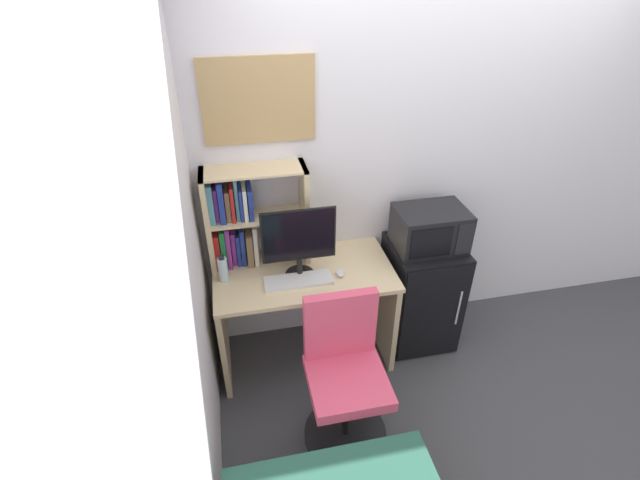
{
  "coord_description": "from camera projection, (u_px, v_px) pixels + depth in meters",
  "views": [
    {
      "loc": [
        -1.36,
        -2.64,
        2.52
      ],
      "look_at": [
        -0.87,
        -0.34,
        1.01
      ],
      "focal_mm": 25.69,
      "sensor_mm": 36.0,
      "label": 1
    }
  ],
  "objects": [
    {
      "name": "monitor",
      "position": [
        299.0,
        240.0,
        2.77
      ],
      "size": [
        0.46,
        0.18,
        0.47
      ],
      "color": "black",
      "rests_on": "desk"
    },
    {
      "name": "wall_left",
      "position": [
        174.0,
        397.0,
        1.48
      ],
      "size": [
        0.04,
        4.4,
        2.6
      ],
      "primitive_type": "cube",
      "color": "silver",
      "rests_on": "ground_plane"
    },
    {
      "name": "microwave",
      "position": [
        430.0,
        229.0,
        3.03
      ],
      "size": [
        0.46,
        0.34,
        0.28
      ],
      "color": "black",
      "rests_on": "mini_fridge"
    },
    {
      "name": "wall_corkboard",
      "position": [
        258.0,
        101.0,
        2.6
      ],
      "size": [
        0.65,
        0.02,
        0.49
      ],
      "primitive_type": "cube",
      "color": "tan"
    },
    {
      "name": "water_bottle",
      "position": [
        223.0,
        269.0,
        2.83
      ],
      "size": [
        0.06,
        0.06,
        0.18
      ],
      "color": "silver",
      "rests_on": "desk"
    },
    {
      "name": "keyboard",
      "position": [
        298.0,
        281.0,
        2.85
      ],
      "size": [
        0.43,
        0.15,
        0.02
      ],
      "primitive_type": "cube",
      "color": "silver",
      "rests_on": "desk"
    },
    {
      "name": "wall_back",
      "position": [
        489.0,
        157.0,
        3.16
      ],
      "size": [
        6.4,
        0.04,
        2.6
      ],
      "primitive_type": "cube",
      "color": "silver",
      "rests_on": "ground_plane"
    },
    {
      "name": "mini_fridge",
      "position": [
        420.0,
        293.0,
        3.32
      ],
      "size": [
        0.48,
        0.51,
        0.81
      ],
      "color": "black",
      "rests_on": "ground_plane"
    },
    {
      "name": "computer_mouse",
      "position": [
        340.0,
        273.0,
        2.91
      ],
      "size": [
        0.05,
        0.09,
        0.03
      ],
      "primitive_type": "ellipsoid",
      "color": "silver",
      "rests_on": "desk"
    },
    {
      "name": "desk_chair",
      "position": [
        345.0,
        381.0,
        2.62
      ],
      "size": [
        0.5,
        0.5,
        0.95
      ],
      "color": "black",
      "rests_on": "ground_plane"
    },
    {
      "name": "hutch_bookshelf",
      "position": [
        242.0,
        219.0,
        2.88
      ],
      "size": [
        0.64,
        0.23,
        0.66
      ],
      "color": "beige",
      "rests_on": "desk"
    },
    {
      "name": "desk",
      "position": [
        305.0,
        300.0,
        3.08
      ],
      "size": [
        1.16,
        0.61,
        0.76
      ],
      "color": "beige",
      "rests_on": "ground_plane"
    }
  ]
}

